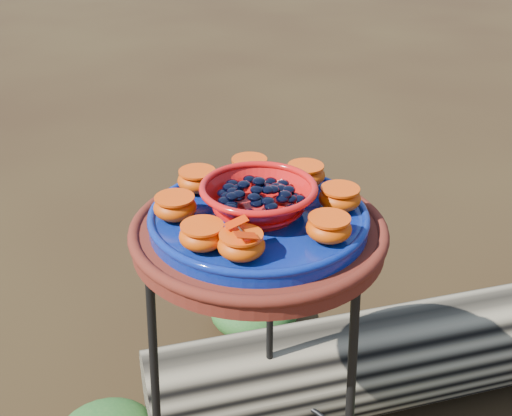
# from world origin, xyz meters

# --- Properties ---
(plant_stand) EXTENTS (0.44, 0.44, 0.70)m
(plant_stand) POSITION_xyz_m (0.00, 0.00, 0.35)
(plant_stand) COLOR black
(plant_stand) RESTS_ON ground
(terracotta_saucer) EXTENTS (0.44, 0.44, 0.04)m
(terracotta_saucer) POSITION_xyz_m (0.00, 0.00, 0.72)
(terracotta_saucer) COLOR #501F15
(terracotta_saucer) RESTS_ON plant_stand
(cobalt_plate) EXTENTS (0.37, 0.37, 0.02)m
(cobalt_plate) POSITION_xyz_m (0.00, 0.00, 0.75)
(cobalt_plate) COLOR #000965
(cobalt_plate) RESTS_ON terracotta_saucer
(red_bowl) EXTENTS (0.19, 0.19, 0.05)m
(red_bowl) POSITION_xyz_m (0.00, 0.00, 0.79)
(red_bowl) COLOR red
(red_bowl) RESTS_ON cobalt_plate
(glass_gems) EXTENTS (0.15, 0.15, 0.02)m
(glass_gems) POSITION_xyz_m (0.00, 0.00, 0.82)
(glass_gems) COLOR black
(glass_gems) RESTS_ON red_bowl
(orange_half_0) EXTENTS (0.07, 0.07, 0.04)m
(orange_half_0) POSITION_xyz_m (-0.01, -0.14, 0.78)
(orange_half_0) COLOR #B82A06
(orange_half_0) RESTS_ON cobalt_plate
(orange_half_1) EXTENTS (0.07, 0.07, 0.04)m
(orange_half_1) POSITION_xyz_m (0.12, -0.07, 0.78)
(orange_half_1) COLOR #B82A06
(orange_half_1) RESTS_ON cobalt_plate
(orange_half_2) EXTENTS (0.07, 0.07, 0.04)m
(orange_half_2) POSITION_xyz_m (0.14, 0.03, 0.78)
(orange_half_2) COLOR #B82A06
(orange_half_2) RESTS_ON cobalt_plate
(orange_half_3) EXTENTS (0.07, 0.07, 0.04)m
(orange_half_3) POSITION_xyz_m (0.07, 0.12, 0.78)
(orange_half_3) COLOR #B82A06
(orange_half_3) RESTS_ON cobalt_plate
(orange_half_4) EXTENTS (0.07, 0.07, 0.04)m
(orange_half_4) POSITION_xyz_m (-0.03, 0.14, 0.78)
(orange_half_4) COLOR #B82A06
(orange_half_4) RESTS_ON cobalt_plate
(orange_half_5) EXTENTS (0.07, 0.07, 0.04)m
(orange_half_5) POSITION_xyz_m (-0.12, 0.07, 0.78)
(orange_half_5) COLOR #B82A06
(orange_half_5) RESTS_ON cobalt_plate
(orange_half_6) EXTENTS (0.07, 0.07, 0.04)m
(orange_half_6) POSITION_xyz_m (-0.14, -0.03, 0.78)
(orange_half_6) COLOR #B82A06
(orange_half_6) RESTS_ON cobalt_plate
(orange_half_7) EXTENTS (0.07, 0.07, 0.04)m
(orange_half_7) POSITION_xyz_m (-0.07, -0.12, 0.78)
(orange_half_7) COLOR #B82A06
(orange_half_7) RESTS_ON cobalt_plate
(butterfly) EXTENTS (0.09, 0.08, 0.01)m
(butterfly) POSITION_xyz_m (-0.01, -0.14, 0.81)
(butterfly) COLOR red
(butterfly) RESTS_ON orange_half_0
(driftwood_log) EXTENTS (1.47, 0.92, 0.27)m
(driftwood_log) POSITION_xyz_m (0.37, 0.42, 0.13)
(driftwood_log) COLOR black
(driftwood_log) RESTS_ON ground
(foliage_back) EXTENTS (0.28, 0.28, 0.14)m
(foliage_back) POSITION_xyz_m (-0.09, 0.64, 0.07)
(foliage_back) COLOR #1C4B1B
(foliage_back) RESTS_ON ground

